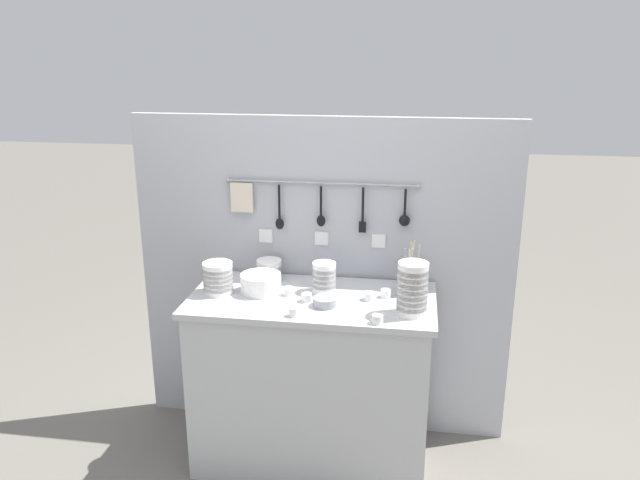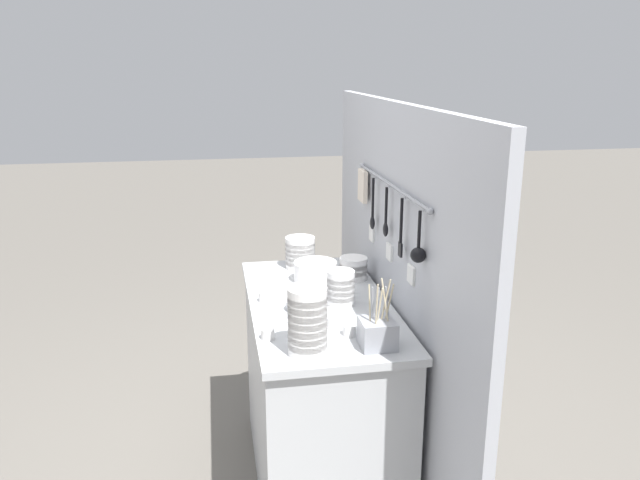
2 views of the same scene
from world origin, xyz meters
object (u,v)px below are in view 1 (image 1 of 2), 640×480
Objects in this scene: cup_centre at (307,297)px; cup_mid_row at (386,293)px; steel_mixing_bowl at (325,302)px; bowl_stack_wide_centre at (269,270)px; cutlery_caddy at (410,282)px; cup_back_right at (377,319)px; cup_edge_far at (369,296)px; plate_stack at (261,283)px; bowl_stack_back_corner at (412,289)px; bowl_stack_short_front at (324,277)px; cup_edge_near at (294,312)px; cup_by_caddy at (289,291)px; bowl_stack_tall_left at (218,278)px.

cup_mid_row is at bearing 16.51° from cup_centre.
bowl_stack_wide_centre is at bearing 137.97° from steel_mixing_bowl.
cup_back_right is (-0.13, -0.38, -0.03)m from cutlery_caddy.
cup_edge_far is 0.30m from cup_centre.
plate_stack reaches higher than cup_mid_row.
bowl_stack_back_corner reaches higher than cup_mid_row.
bowl_stack_short_front is (0.30, -0.12, 0.02)m from bowl_stack_wide_centre.
cup_edge_near is 1.00× the size of cup_by_caddy.
bowl_stack_tall_left is at bearing 173.28° from bowl_stack_back_corner.
cup_back_right is 1.00× the size of cup_centre.
cup_mid_row is at bearing 125.03° from bowl_stack_back_corner.
cup_centre is (-0.09, 0.04, -0.00)m from steel_mixing_bowl.
steel_mixing_bowl is (0.54, -0.08, -0.06)m from bowl_stack_tall_left.
cup_by_caddy is (-0.07, 0.24, 0.00)m from cup_edge_near.
steel_mixing_bowl is at bearing 175.67° from bowl_stack_back_corner.
cup_edge_near is at bearing -72.64° from cup_by_caddy.
cutlery_caddy is (-0.01, 0.25, -0.07)m from bowl_stack_back_corner.
cup_centre is at bearing -18.89° from plate_stack.
bowl_stack_back_corner reaches higher than cup_back_right.
cup_mid_row is (0.81, 0.07, -0.06)m from bowl_stack_tall_left.
plate_stack is 4.03× the size of cup_centre.
bowl_stack_back_corner reaches higher than steel_mixing_bowl.
bowl_stack_wide_centre reaches higher than steel_mixing_bowl.
bowl_stack_back_corner is 0.26m from cup_edge_far.
bowl_stack_back_corner is at bearing -8.02° from cup_centre.
cup_centre is (-0.37, -0.11, 0.00)m from cup_mid_row.
cup_by_caddy is (0.14, -0.20, -0.03)m from bowl_stack_wide_centre.
bowl_stack_wide_centre is 1.16× the size of steel_mixing_bowl.
cup_back_right is (0.59, -0.28, -0.03)m from plate_stack.
cup_back_right is at bearing -77.37° from cup_edge_far.
bowl_stack_short_front is at bearing 161.59° from cup_edge_far.
bowl_stack_wide_centre reaches higher than cup_by_caddy.
bowl_stack_wide_centre reaches higher than cup_centre.
cup_edge_near is at bearing -49.81° from plate_stack.
plate_stack is 4.03× the size of cup_back_right.
cup_edge_near and cup_edge_far have the same top height.
steel_mixing_bowl is at bearing -42.03° from bowl_stack_wide_centre.
bowl_stack_wide_centre is at bearing 125.50° from cup_by_caddy.
plate_stack is 0.36m from steel_mixing_bowl.
plate_stack is (-0.73, 0.15, -0.08)m from bowl_stack_back_corner.
bowl_stack_back_corner is at bearing -87.01° from cutlery_caddy.
bowl_stack_tall_left reaches higher than cup_edge_far.
steel_mixing_bowl reaches higher than cup_edge_near.
bowl_stack_wide_centre is at bearing 165.76° from cup_mid_row.
cutlery_caddy reaches higher than cup_edge_near.
bowl_stack_tall_left is 3.16× the size of cup_by_caddy.
cup_mid_row is 0.47m from cup_by_caddy.
plate_stack is 4.03× the size of cup_edge_near.
cup_edge_near is at bearing -27.07° from bowl_stack_tall_left.
cup_by_caddy is at bearing 107.36° from cup_edge_near.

